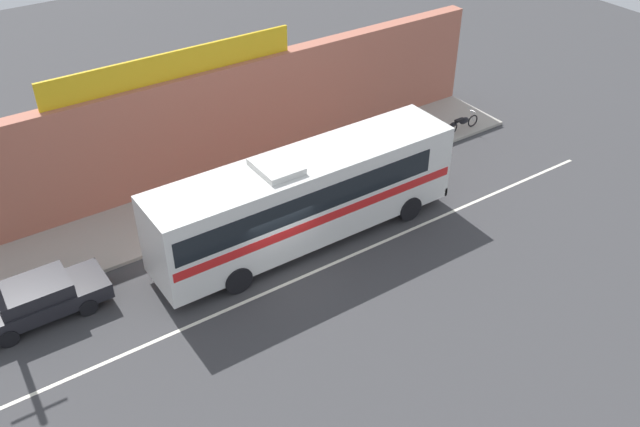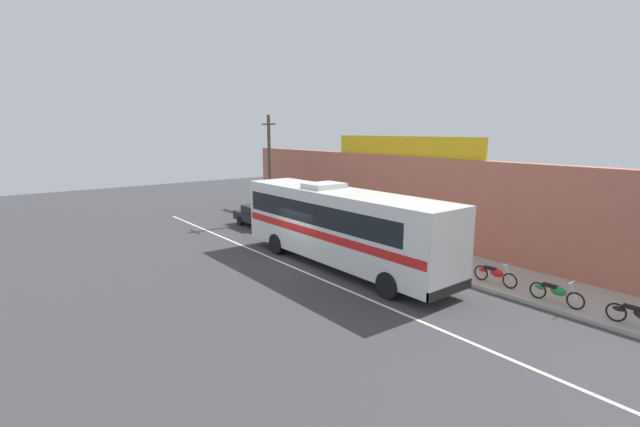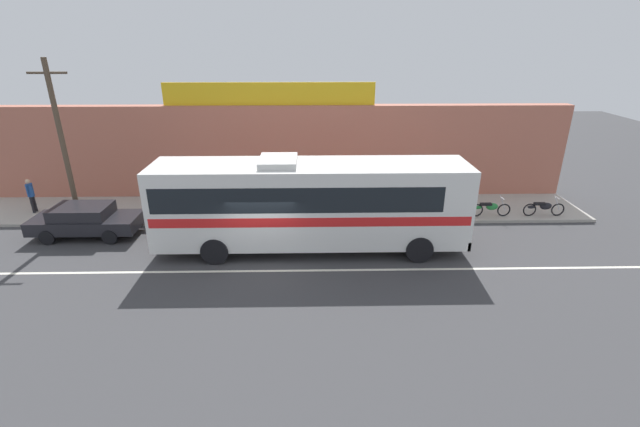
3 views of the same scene
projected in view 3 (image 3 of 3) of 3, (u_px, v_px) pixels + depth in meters
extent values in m
plane|color=#3A3A3D|center=(264.00, 261.00, 16.81)|extent=(70.00, 70.00, 0.00)
cube|color=#A8A399|center=(274.00, 209.00, 21.60)|extent=(30.00, 3.60, 0.14)
cube|color=#B26651|center=(276.00, 152.00, 22.71)|extent=(30.00, 0.70, 4.80)
cube|color=gold|center=(269.00, 94.00, 21.59)|extent=(10.47, 0.12, 1.10)
cube|color=silver|center=(262.00, 271.00, 16.07)|extent=(30.00, 0.14, 0.01)
cube|color=silver|center=(311.00, 203.00, 17.02)|extent=(12.05, 2.51, 3.10)
cube|color=black|center=(298.00, 189.00, 16.81)|extent=(10.60, 2.53, 0.96)
cube|color=red|center=(311.00, 210.00, 17.14)|extent=(11.81, 2.52, 0.36)
cube|color=black|center=(465.00, 191.00, 16.97)|extent=(0.04, 2.26, 1.40)
cube|color=black|center=(459.00, 233.00, 17.65)|extent=(0.12, 2.51, 0.36)
cube|color=silver|center=(278.00, 161.00, 16.37)|extent=(1.40, 1.75, 0.24)
cylinder|color=black|center=(407.00, 224.00, 18.73)|extent=(1.04, 0.32, 1.04)
cylinder|color=black|center=(419.00, 249.00, 16.58)|extent=(1.04, 0.32, 1.04)
cylinder|color=black|center=(226.00, 226.00, 18.59)|extent=(1.04, 0.32, 1.04)
cylinder|color=black|center=(215.00, 251.00, 16.43)|extent=(1.04, 0.32, 1.04)
cube|color=black|center=(87.00, 223.00, 18.69)|extent=(4.42, 1.73, 0.56)
cube|color=black|center=(82.00, 211.00, 18.49)|extent=(2.30, 1.56, 0.48)
cube|color=black|center=(102.00, 212.00, 18.52)|extent=(0.21, 1.46, 0.34)
cylinder|color=black|center=(125.00, 221.00, 19.58)|extent=(0.62, 0.20, 0.62)
cylinder|color=black|center=(110.00, 237.00, 18.07)|extent=(0.62, 0.20, 0.62)
cylinder|color=black|center=(68.00, 222.00, 19.53)|extent=(0.62, 0.20, 0.62)
cylinder|color=black|center=(47.00, 237.00, 18.02)|extent=(0.62, 0.20, 0.62)
cylinder|color=brown|center=(63.00, 144.00, 18.80)|extent=(0.22, 0.22, 7.08)
cylinder|color=brown|center=(47.00, 73.00, 17.69)|extent=(1.60, 0.10, 0.10)
torus|color=black|center=(558.00, 210.00, 20.52)|extent=(0.62, 0.06, 0.62)
torus|color=black|center=(530.00, 210.00, 20.49)|extent=(0.62, 0.06, 0.62)
cylinder|color=silver|center=(557.00, 204.00, 20.40)|extent=(0.34, 0.04, 0.65)
cylinder|color=silver|center=(557.00, 197.00, 20.28)|extent=(0.03, 0.56, 0.03)
ellipsoid|color=black|center=(546.00, 206.00, 20.44)|extent=(0.56, 0.22, 0.34)
cube|color=black|center=(540.00, 204.00, 20.39)|extent=(0.52, 0.20, 0.10)
ellipsoid|color=black|center=(531.00, 207.00, 20.44)|extent=(0.36, 0.14, 0.16)
torus|color=black|center=(504.00, 210.00, 20.46)|extent=(0.62, 0.06, 0.62)
torus|color=black|center=(476.00, 210.00, 20.44)|extent=(0.62, 0.06, 0.62)
cylinder|color=silver|center=(503.00, 204.00, 20.35)|extent=(0.34, 0.04, 0.65)
cylinder|color=silver|center=(502.00, 198.00, 20.23)|extent=(0.03, 0.56, 0.03)
ellipsoid|color=#237F38|center=(492.00, 207.00, 20.38)|extent=(0.56, 0.22, 0.34)
cube|color=black|center=(486.00, 204.00, 20.33)|extent=(0.52, 0.20, 0.10)
ellipsoid|color=#237F38|center=(478.00, 207.00, 20.39)|extent=(0.36, 0.14, 0.16)
torus|color=black|center=(450.00, 209.00, 20.57)|extent=(0.62, 0.06, 0.62)
torus|color=black|center=(424.00, 209.00, 20.54)|extent=(0.62, 0.06, 0.62)
cylinder|color=silver|center=(449.00, 203.00, 20.45)|extent=(0.34, 0.04, 0.65)
cylinder|color=silver|center=(448.00, 197.00, 20.33)|extent=(0.03, 0.56, 0.03)
ellipsoid|color=red|center=(439.00, 206.00, 20.49)|extent=(0.56, 0.22, 0.34)
cube|color=black|center=(433.00, 203.00, 20.44)|extent=(0.52, 0.20, 0.10)
ellipsoid|color=red|center=(426.00, 207.00, 20.49)|extent=(0.36, 0.14, 0.16)
cylinder|color=black|center=(35.00, 204.00, 21.01)|extent=(0.13, 0.13, 0.80)
cylinder|color=black|center=(32.00, 205.00, 20.84)|extent=(0.13, 0.13, 0.80)
cylinder|color=#23519E|center=(30.00, 190.00, 20.66)|extent=(0.30, 0.30, 0.60)
sphere|color=tan|center=(28.00, 181.00, 20.49)|extent=(0.22, 0.22, 0.22)
cylinder|color=#23519E|center=(32.00, 188.00, 20.83)|extent=(0.08, 0.08, 0.55)
cylinder|color=#23519E|center=(27.00, 191.00, 20.46)|extent=(0.08, 0.08, 0.55)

